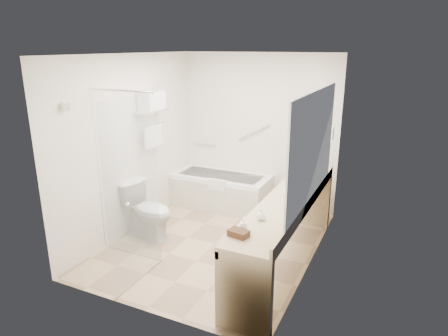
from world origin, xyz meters
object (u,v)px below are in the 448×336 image
at_px(toilet, 147,211).
at_px(water_bottle_left, 302,169).
at_px(vanity_counter, 286,218).
at_px(amenity_basket, 239,233).
at_px(bathtub, 221,191).

bearing_deg(toilet, water_bottle_left, -48.08).
height_order(vanity_counter, toilet, vanity_counter).
bearing_deg(vanity_counter, amenity_basket, -98.84).
bearing_deg(amenity_basket, vanity_counter, 81.16).
relative_size(bathtub, vanity_counter, 0.59).
xyz_separation_m(toilet, water_bottle_left, (1.86, 1.13, 0.54)).
relative_size(bathtub, amenity_basket, 8.43).
distance_m(bathtub, amenity_basket, 2.86).
xyz_separation_m(bathtub, water_bottle_left, (1.41, -0.30, 0.65)).
height_order(bathtub, toilet, toilet).
height_order(bathtub, vanity_counter, vanity_counter).
xyz_separation_m(bathtub, amenity_basket, (1.36, -2.44, 0.61)).
height_order(bathtub, amenity_basket, amenity_basket).
relative_size(toilet, amenity_basket, 4.19).
bearing_deg(toilet, vanity_counter, -78.01).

